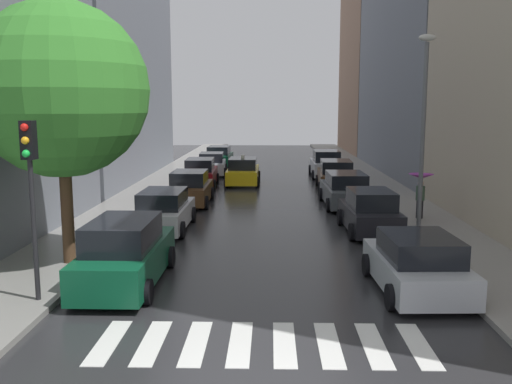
{
  "coord_description": "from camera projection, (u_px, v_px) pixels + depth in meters",
  "views": [
    {
      "loc": [
        0.15,
        -7.73,
        4.79
      ],
      "look_at": [
        -0.44,
        14.96,
        1.25
      ],
      "focal_mm": 38.93,
      "sensor_mm": 36.0,
      "label": 1
    }
  ],
  "objects": [
    {
      "name": "ground_plane",
      "position": [
        268.0,
        190.0,
        32.09
      ],
      "size": [
        28.0,
        72.0,
        0.04
      ],
      "primitive_type": "cube",
      "color": "#272729"
    },
    {
      "name": "crosswalk_stripes",
      "position": [
        262.0,
        344.0,
        11.26
      ],
      "size": [
        6.75,
        2.2,
        0.01
      ],
      "color": "silver",
      "rests_on": "ground"
    },
    {
      "name": "parked_car_right_third",
      "position": [
        345.0,
        190.0,
        26.6
      ],
      "size": [
        2.22,
        4.8,
        1.64
      ],
      "rotation": [
        0.0,
        0.0,
        1.59
      ],
      "color": "#474C51",
      "rests_on": "ground"
    },
    {
      "name": "sidewalk_left",
      "position": [
        156.0,
        188.0,
        32.24
      ],
      "size": [
        3.0,
        72.0,
        0.15
      ],
      "primitive_type": "cube",
      "color": "gray",
      "rests_on": "ground"
    },
    {
      "name": "building_right_far",
      "position": [
        379.0,
        32.0,
        55.69
      ],
      "size": [
        6.0,
        14.63,
        24.16
      ],
      "primitive_type": "cube",
      "color": "#8C6B56",
      "rests_on": "ground"
    },
    {
      "name": "parked_car_left_fifth",
      "position": [
        212.0,
        164.0,
        38.57
      ],
      "size": [
        2.16,
        4.11,
        1.57
      ],
      "rotation": [
        0.0,
        0.0,
        1.62
      ],
      "color": "#B2B7BF",
      "rests_on": "ground"
    },
    {
      "name": "parked_car_left_sixth",
      "position": [
        219.0,
        157.0,
        44.45
      ],
      "size": [
        2.16,
        4.65,
        1.59
      ],
      "rotation": [
        0.0,
        0.0,
        1.55
      ],
      "color": "#0C4C2D",
      "rests_on": "ground"
    },
    {
      "name": "pedestrian_foreground",
      "position": [
        421.0,
        186.0,
        22.89
      ],
      "size": [
        1.03,
        1.03,
        1.85
      ],
      "rotation": [
        0.0,
        0.0,
        0.49
      ],
      "color": "black",
      "rests_on": "sidewalk_right"
    },
    {
      "name": "parked_car_right_fourth",
      "position": [
        336.0,
        176.0,
        31.85
      ],
      "size": [
        2.27,
        4.64,
        1.71
      ],
      "rotation": [
        0.0,
        0.0,
        1.53
      ],
      "color": "brown",
      "rests_on": "ground"
    },
    {
      "name": "traffic_light_left_corner",
      "position": [
        30.0,
        171.0,
        12.91
      ],
      "size": [
        0.3,
        0.42,
        4.3
      ],
      "color": "black",
      "rests_on": "sidewalk_left"
    },
    {
      "name": "building_right_mid",
      "position": [
        429.0,
        21.0,
        38.01
      ],
      "size": [
        6.0,
        21.06,
        21.09
      ],
      "primitive_type": "cube",
      "color": "slate",
      "rests_on": "ground"
    },
    {
      "name": "parked_car_left_second",
      "position": [
        164.0,
        211.0,
        21.45
      ],
      "size": [
        2.03,
        4.38,
        1.58
      ],
      "rotation": [
        0.0,
        0.0,
        1.57
      ],
      "color": "silver",
      "rests_on": "ground"
    },
    {
      "name": "parked_car_right_fifth",
      "position": [
        326.0,
        165.0,
        37.58
      ],
      "size": [
        2.1,
        4.66,
        1.81
      ],
      "rotation": [
        0.0,
        0.0,
        1.57
      ],
      "color": "silver",
      "rests_on": "ground"
    },
    {
      "name": "sidewalk_right",
      "position": [
        380.0,
        188.0,
        31.91
      ],
      "size": [
        3.0,
        72.0,
        0.15
      ],
      "primitive_type": "cube",
      "color": "gray",
      "rests_on": "ground"
    },
    {
      "name": "parked_car_left_third",
      "position": [
        190.0,
        189.0,
        27.03
      ],
      "size": [
        2.04,
        4.08,
        1.66
      ],
      "rotation": [
        0.0,
        0.0,
        1.57
      ],
      "color": "brown",
      "rests_on": "ground"
    },
    {
      "name": "taxi_midroad",
      "position": [
        243.0,
        172.0,
        34.11
      ],
      "size": [
        2.08,
        4.55,
        1.81
      ],
      "rotation": [
        0.0,
        0.0,
        1.57
      ],
      "color": "yellow",
      "rests_on": "ground"
    },
    {
      "name": "parked_car_left_fourth",
      "position": [
        200.0,
        174.0,
        32.85
      ],
      "size": [
        2.09,
        4.38,
        1.71
      ],
      "rotation": [
        0.0,
        0.0,
        1.6
      ],
      "color": "maroon",
      "rests_on": "ground"
    },
    {
      "name": "street_tree_left",
      "position": [
        61.0,
        90.0,
        15.86
      ],
      "size": [
        5.05,
        5.05,
        7.61
      ],
      "color": "#513823",
      "rests_on": "sidewalk_left"
    },
    {
      "name": "parked_car_right_second",
      "position": [
        370.0,
        213.0,
        20.98
      ],
      "size": [
        2.08,
        4.12,
        1.66
      ],
      "rotation": [
        0.0,
        0.0,
        1.6
      ],
      "color": "black",
      "rests_on": "ground"
    },
    {
      "name": "building_left_mid",
      "position": [
        96.0,
        6.0,
        35.35
      ],
      "size": [
        6.0,
        19.6,
        22.08
      ],
      "primitive_type": "cube",
      "color": "slate",
      "rests_on": "ground"
    },
    {
      "name": "lamp_post_right",
      "position": [
        423.0,
        122.0,
        19.56
      ],
      "size": [
        0.6,
        0.28,
        7.08
      ],
      "color": "#595B60",
      "rests_on": "sidewalk_right"
    },
    {
      "name": "parked_car_left_nearest",
      "position": [
        125.0,
        254.0,
        14.87
      ],
      "size": [
        2.03,
        4.75,
        1.82
      ],
      "rotation": [
        0.0,
        0.0,
        1.57
      ],
      "color": "#0C4C2D",
      "rests_on": "ground"
    },
    {
      "name": "parked_car_right_nearest",
      "position": [
        417.0,
        265.0,
        14.28
      ],
      "size": [
        2.29,
        4.13,
        1.54
      ],
      "rotation": [
        0.0,
        0.0,
        1.61
      ],
      "color": "#B2B7BF",
      "rests_on": "ground"
    }
  ]
}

